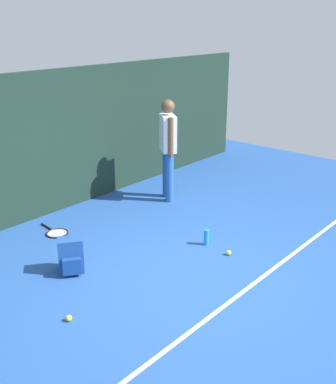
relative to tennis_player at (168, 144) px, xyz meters
name	(u,v)px	position (x,y,z in m)	size (l,w,h in m)	color
ground_plane	(193,277)	(-1.81, -1.96, -0.97)	(12.00, 12.00, 0.00)	#234C93
back_fence	(38,146)	(-1.81, 1.04, 0.14)	(10.00, 0.10, 2.22)	#192D23
court_line	(237,296)	(-1.81, -2.59, -0.96)	(9.00, 0.05, 0.00)	white
tennis_player	(168,144)	(0.00, 0.00, 0.00)	(0.42, 0.45, 1.70)	#2659A5
tennis_racket	(56,233)	(-2.13, 0.31, -0.95)	(0.36, 0.63, 0.03)	black
backpack	(71,256)	(-2.68, -0.75, -0.76)	(0.38, 0.38, 0.44)	#1E478C
tennis_ball_near_player	(69,318)	(-3.34, -1.53, -0.93)	(0.07, 0.07, 0.07)	#CCE033
tennis_ball_by_fence	(229,253)	(-1.05, -1.96, -0.93)	(0.07, 0.07, 0.07)	#CCE033
water_bottle	(206,237)	(-1.00, -1.56, -0.86)	(0.07, 0.07, 0.22)	#268CD8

